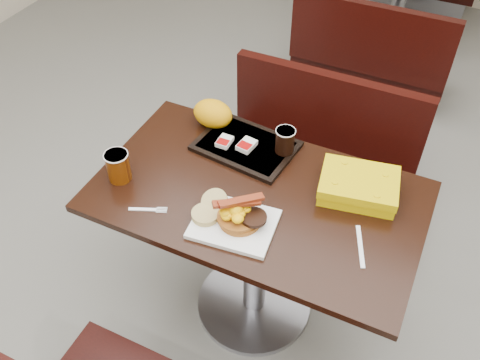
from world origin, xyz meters
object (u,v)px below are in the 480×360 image
at_px(clamshell, 359,186).
at_px(bench_near_n, 312,157).
at_px(coffee_cup_far, 285,141).
at_px(knife, 360,246).
at_px(coffee_cup_near, 118,167).
at_px(tray, 246,146).
at_px(fork, 142,209).
at_px(table_near, 256,256).
at_px(paper_bag, 213,114).
at_px(hashbrown_sleeve_left, 225,142).
at_px(hashbrown_sleeve_right, 247,145).
at_px(bench_far_s, 374,45).
at_px(platter, 234,224).
at_px(pancake_stack, 240,218).

bearing_deg(clamshell, bench_near_n, 110.98).
bearing_deg(coffee_cup_far, knife, -38.56).
bearing_deg(bench_near_n, coffee_cup_near, -120.65).
distance_m(coffee_cup_near, tray, 0.51).
distance_m(fork, knife, 0.77).
bearing_deg(coffee_cup_near, tray, 45.43).
distance_m(table_near, paper_bag, 0.62).
distance_m(knife, tray, 0.63).
bearing_deg(coffee_cup_near, clamshell, 20.13).
relative_size(hashbrown_sleeve_left, paper_bag, 0.42).
distance_m(hashbrown_sleeve_left, hashbrown_sleeve_right, 0.09).
distance_m(bench_near_n, tray, 0.65).
height_order(fork, tray, tray).
bearing_deg(coffee_cup_far, bench_near_n, 90.69).
bearing_deg(tray, bench_far_s, 91.52).
relative_size(platter, fork, 2.05).
relative_size(pancake_stack, clamshell, 0.53).
xyz_separation_m(platter, hashbrown_sleeve_right, (-0.12, 0.37, 0.02)).
xyz_separation_m(bench_near_n, knife, (0.41, -0.78, 0.39)).
relative_size(bench_far_s, platter, 3.54).
xyz_separation_m(table_near, bench_far_s, (0.00, 1.90, -0.02)).
xyz_separation_m(platter, coffee_cup_near, (-0.49, 0.03, 0.05)).
bearing_deg(bench_far_s, hashbrown_sleeve_right, -94.59).
distance_m(tray, clamshell, 0.48).
height_order(bench_far_s, paper_bag, paper_bag).
distance_m(knife, hashbrown_sleeve_left, 0.69).
relative_size(knife, tray, 0.47).
xyz_separation_m(pancake_stack, clamshell, (0.33, 0.32, 0.01)).
relative_size(platter, hashbrown_sleeve_left, 4.01).
bearing_deg(platter, bench_near_n, 83.09).
bearing_deg(hashbrown_sleeve_right, fork, -106.31).
xyz_separation_m(table_near, hashbrown_sleeve_left, (-0.23, 0.18, 0.40)).
distance_m(bench_far_s, clamshell, 1.82).
height_order(table_near, hashbrown_sleeve_left, hashbrown_sleeve_left).
bearing_deg(fork, clamshell, 8.44).
distance_m(bench_near_n, hashbrown_sleeve_right, 0.67).
height_order(fork, hashbrown_sleeve_left, hashbrown_sleeve_left).
bearing_deg(coffee_cup_near, paper_bag, 68.62).
distance_m(fork, hashbrown_sleeve_left, 0.45).
relative_size(pancake_stack, tray, 0.39).
bearing_deg(paper_bag, coffee_cup_near, -111.38).
height_order(bench_near_n, hashbrown_sleeve_left, hashbrown_sleeve_left).
bearing_deg(hashbrown_sleeve_right, bench_far_s, 93.47).
bearing_deg(hashbrown_sleeve_left, knife, -22.56).
bearing_deg(knife, paper_bag, -137.57).
relative_size(table_near, tray, 3.15).
xyz_separation_m(bench_near_n, bench_far_s, (0.00, 1.20, 0.00)).
relative_size(bench_near_n, platter, 3.54).
height_order(coffee_cup_near, paper_bag, coffee_cup_near).
distance_m(bench_far_s, coffee_cup_far, 1.72).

